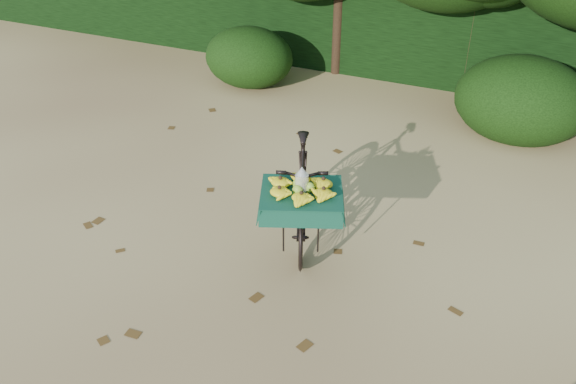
% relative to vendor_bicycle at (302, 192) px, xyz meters
% --- Properties ---
extents(ground, '(80.00, 80.00, 0.00)m').
position_rel_vendor_bicycle_xyz_m(ground, '(0.47, -0.57, -0.58)').
color(ground, '#D5BE72').
rests_on(ground, ground).
extents(vendor_bicycle, '(1.31, 1.99, 1.14)m').
position_rel_vendor_bicycle_xyz_m(vendor_bicycle, '(0.00, 0.00, 0.00)').
color(vendor_bicycle, black).
rests_on(vendor_bicycle, ground).
extents(hedge_backdrop, '(26.00, 1.80, 1.80)m').
position_rel_vendor_bicycle_xyz_m(hedge_backdrop, '(0.47, 5.73, 0.32)').
color(hedge_backdrop, black).
rests_on(hedge_backdrop, ground).
extents(bush_clumps, '(8.80, 1.70, 0.90)m').
position_rel_vendor_bicycle_xyz_m(bush_clumps, '(0.97, 3.73, -0.13)').
color(bush_clumps, black).
rests_on(bush_clumps, ground).
extents(leaf_litter, '(7.00, 7.30, 0.01)m').
position_rel_vendor_bicycle_xyz_m(leaf_litter, '(0.47, 0.08, -0.58)').
color(leaf_litter, '#533616').
rests_on(leaf_litter, ground).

